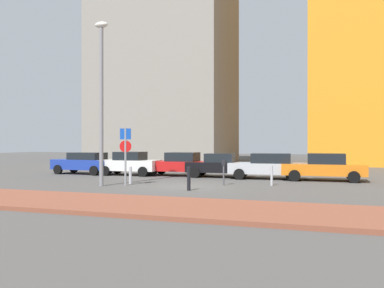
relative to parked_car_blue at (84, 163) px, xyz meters
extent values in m
plane|color=#4C4947|center=(9.23, -5.09, -0.79)|extent=(120.00, 120.00, 0.00)
cube|color=brown|center=(9.23, -11.68, -0.72)|extent=(40.00, 3.76, 0.14)
cube|color=#1E389E|center=(-0.08, 0.00, -0.12)|extent=(4.47, 1.93, 0.69)
cube|color=black|center=(0.24, -0.02, 0.46)|extent=(2.40, 1.67, 0.48)
cylinder|color=black|center=(-1.61, -0.73, -0.47)|extent=(0.65, 0.26, 0.64)
cylinder|color=black|center=(-1.51, 0.93, -0.47)|extent=(0.65, 0.26, 0.64)
cylinder|color=black|center=(1.35, -0.92, -0.47)|extent=(0.65, 0.26, 0.64)
cylinder|color=black|center=(1.46, 0.74, -0.47)|extent=(0.65, 0.26, 0.64)
cube|color=white|center=(3.43, 0.06, -0.12)|extent=(3.98, 1.83, 0.69)
cube|color=black|center=(3.48, 0.07, 0.50)|extent=(1.87, 1.63, 0.55)
cylinder|color=black|center=(2.13, -0.83, -0.47)|extent=(0.65, 0.24, 0.64)
cylinder|color=black|center=(2.07, 0.87, -0.47)|extent=(0.65, 0.24, 0.64)
cylinder|color=black|center=(4.79, -0.75, -0.47)|extent=(0.65, 0.24, 0.64)
cylinder|color=black|center=(4.74, 0.96, -0.47)|extent=(0.65, 0.24, 0.64)
cube|color=red|center=(6.54, 0.70, -0.15)|extent=(4.29, 1.83, 0.64)
cube|color=black|center=(6.94, 0.71, 0.46)|extent=(1.94, 1.67, 0.57)
cylinder|color=black|center=(5.09, -0.21, -0.47)|extent=(0.64, 0.22, 0.64)
cylinder|color=black|center=(5.08, 1.59, -0.47)|extent=(0.64, 0.22, 0.64)
cylinder|color=black|center=(8.00, -0.19, -0.47)|extent=(0.64, 0.22, 0.64)
cylinder|color=black|center=(7.99, 1.61, -0.47)|extent=(0.64, 0.22, 0.64)
cube|color=black|center=(9.44, 0.54, -0.15)|extent=(4.08, 2.11, 0.63)
cube|color=black|center=(9.50, 0.54, 0.43)|extent=(1.85, 1.81, 0.53)
cylinder|color=black|center=(8.16, -0.47, -0.47)|extent=(0.65, 0.26, 0.64)
cylinder|color=black|center=(8.03, 1.37, -0.47)|extent=(0.65, 0.26, 0.64)
cylinder|color=black|center=(10.85, -0.29, -0.47)|extent=(0.65, 0.26, 0.64)
cylinder|color=black|center=(10.72, 1.55, -0.47)|extent=(0.65, 0.26, 0.64)
cube|color=#B7BABF|center=(12.39, 0.23, -0.15)|extent=(4.47, 2.09, 0.63)
cube|color=black|center=(12.69, 0.26, 0.45)|extent=(2.38, 1.80, 0.57)
cylinder|color=black|center=(10.98, -0.76, -0.47)|extent=(0.65, 0.27, 0.64)
cylinder|color=black|center=(10.85, 1.01, -0.47)|extent=(0.65, 0.27, 0.64)
cylinder|color=black|center=(13.93, -0.54, -0.47)|extent=(0.65, 0.27, 0.64)
cylinder|color=black|center=(13.80, 1.23, -0.47)|extent=(0.65, 0.27, 0.64)
cube|color=orange|center=(15.65, 0.09, -0.15)|extent=(4.55, 1.82, 0.64)
cube|color=black|center=(15.80, 0.09, 0.47)|extent=(2.02, 1.65, 0.59)
cylinder|color=black|center=(14.12, -0.81, -0.47)|extent=(0.64, 0.23, 0.64)
cylinder|color=black|center=(14.09, 0.95, -0.47)|extent=(0.64, 0.23, 0.64)
cylinder|color=black|center=(17.20, -0.77, -0.47)|extent=(0.64, 0.23, 0.64)
cylinder|color=black|center=(17.17, 0.99, -0.47)|extent=(0.64, 0.23, 0.64)
cylinder|color=gray|center=(6.19, -5.70, 0.66)|extent=(0.10, 0.10, 2.90)
cube|color=#1447B7|center=(6.19, -5.70, 1.81)|extent=(0.54, 0.18, 0.55)
cylinder|color=red|center=(6.19, -5.70, 1.18)|extent=(0.59, 0.19, 0.60)
cylinder|color=#4C4C51|center=(10.87, -4.08, -0.28)|extent=(0.08, 0.08, 1.01)
cube|color=black|center=(10.87, -4.08, 0.36)|extent=(0.18, 0.14, 0.28)
cylinder|color=gray|center=(5.17, -6.30, 3.15)|extent=(0.20, 0.20, 7.87)
ellipsoid|color=silver|center=(5.17, -6.30, 7.24)|extent=(0.70, 0.36, 0.30)
cylinder|color=#B7B7BC|center=(13.19, -3.43, -0.28)|extent=(0.12, 0.12, 1.00)
cylinder|color=black|center=(9.91, -6.71, -0.26)|extent=(0.16, 0.16, 1.06)
cylinder|color=#B7B7BC|center=(6.03, -4.85, -0.34)|extent=(0.16, 0.16, 0.89)
cube|color=gray|center=(-1.74, 19.05, 9.80)|extent=(14.75, 11.77, 21.17)
camera|label=1|loc=(15.70, -23.59, 1.35)|focal=37.17mm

